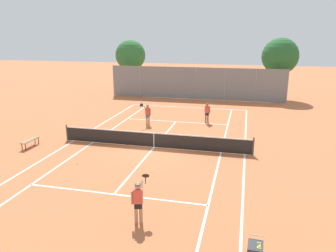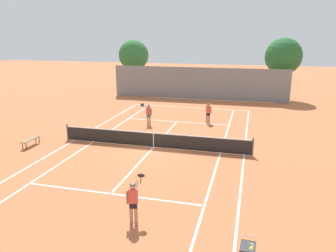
{
  "view_description": "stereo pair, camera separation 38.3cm",
  "coord_description": "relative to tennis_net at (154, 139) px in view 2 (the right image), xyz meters",
  "views": [
    {
      "loc": [
        5.35,
        -18.47,
        6.73
      ],
      "look_at": [
        0.53,
        1.5,
        1.0
      ],
      "focal_mm": 35.0,
      "sensor_mm": 36.0,
      "label": 1
    },
    {
      "loc": [
        5.72,
        -18.38,
        6.73
      ],
      "look_at": [
        0.53,
        1.5,
        1.0
      ],
      "focal_mm": 35.0,
      "sensor_mm": 36.0,
      "label": 2
    }
  ],
  "objects": [
    {
      "name": "ground_plane",
      "position": [
        0.0,
        0.0,
        -0.51
      ],
      "size": [
        120.0,
        120.0,
        0.0
      ],
      "primitive_type": "plane",
      "color": "#BC663D"
    },
    {
      "name": "court_line_markings",
      "position": [
        0.0,
        0.0,
        -0.51
      ],
      "size": [
        11.1,
        23.9,
        0.01
      ],
      "color": "white",
      "rests_on": "ground"
    },
    {
      "name": "tennis_net",
      "position": [
        0.0,
        0.0,
        0.0
      ],
      "size": [
        12.0,
        0.1,
        1.07
      ],
      "color": "#474C47",
      "rests_on": "ground"
    },
    {
      "name": "player_near_side",
      "position": [
        1.77,
        -8.28,
        0.42
      ],
      "size": [
        0.54,
        0.84,
        1.77
      ],
      "color": "tan",
      "rests_on": "ground"
    },
    {
      "name": "player_far_left",
      "position": [
        -1.89,
        4.88,
        0.42
      ],
      "size": [
        0.75,
        0.72,
        1.77
      ],
      "color": "tan",
      "rests_on": "ground"
    },
    {
      "name": "player_far_right",
      "position": [
        2.46,
        6.62,
        0.4
      ],
      "size": [
        0.44,
        0.57,
        1.6
      ],
      "color": "#936B4C",
      "rests_on": "ground"
    },
    {
      "name": "loose_tennis_ball_0",
      "position": [
        1.4,
        4.41,
        -0.48
      ],
      "size": [
        0.07,
        0.07,
        0.07
      ],
      "primitive_type": "sphere",
      "color": "#D1DB33",
      "rests_on": "ground"
    },
    {
      "name": "loose_tennis_ball_1",
      "position": [
        -3.26,
        -3.64,
        -0.48
      ],
      "size": [
        0.07,
        0.07,
        0.07
      ],
      "primitive_type": "sphere",
      "color": "#D1DB33",
      "rests_on": "ground"
    },
    {
      "name": "loose_tennis_ball_2",
      "position": [
        4.81,
        2.63,
        -0.48
      ],
      "size": [
        0.07,
        0.07,
        0.07
      ],
      "primitive_type": "sphere",
      "color": "#D1DB33",
      "rests_on": "ground"
    },
    {
      "name": "courtside_bench",
      "position": [
        -7.51,
        -1.72,
        -0.1
      ],
      "size": [
        0.36,
        1.5,
        0.47
      ],
      "color": "olive",
      "rests_on": "ground"
    },
    {
      "name": "back_fence",
      "position": [
        0.0,
        16.19,
        1.22
      ],
      "size": [
        18.83,
        0.08,
        3.45
      ],
      "color": "gray",
      "rests_on": "ground"
    },
    {
      "name": "tree_behind_left",
      "position": [
        -8.77,
        20.15,
        3.72
      ],
      "size": [
        3.66,
        3.66,
        6.17
      ],
      "color": "brown",
      "rests_on": "ground"
    },
    {
      "name": "tree_behind_right",
      "position": [
        8.71,
        18.72,
        3.92
      ],
      "size": [
        3.84,
        3.84,
        6.48
      ],
      "color": "brown",
      "rests_on": "ground"
    }
  ]
}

